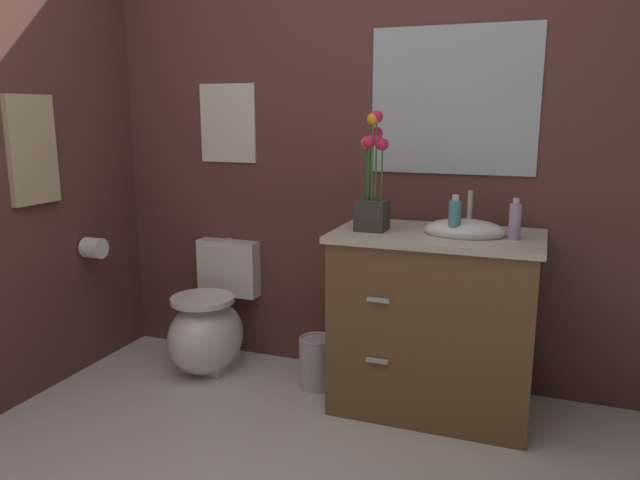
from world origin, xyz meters
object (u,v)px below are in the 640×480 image
Objects in this scene: vanity_cabinet at (435,320)px; wall_mirror at (453,101)px; toilet at (210,326)px; flower_vase at (373,188)px; lotion_bottle at (515,221)px; toilet_paper_roll at (94,248)px; soap_bottle at (455,218)px; wall_poster at (228,123)px; trash_bin at (317,362)px; hanging_towel at (32,150)px.

vanity_cabinet is 1.30× the size of wall_mirror.
toilet is 1.26× the size of flower_vase.
lotion_bottle reaches higher than toilet_paper_roll.
soap_bottle is (0.08, -0.08, 0.50)m from vanity_cabinet.
wall_poster reaches higher than soap_bottle.
flower_vase reaches higher than vanity_cabinet.
trash_bin is at bearing 8.14° from toilet_paper_roll.
toilet is at bearing 178.77° from vanity_cabinet.
toilet is 1.27m from hanging_towel.
soap_bottle is at bearing -7.14° from trash_bin.
toilet is at bearing 178.05° from trash_bin.
toilet_paper_roll is at bearing 79.59° from hanging_towel.
hanging_towel is at bearing -164.72° from flower_vase.
flower_vase is at bearing -8.71° from trash_bin.
vanity_cabinet is 1.90× the size of flower_vase.
lotion_bottle is at bearing -2.02° from toilet.
toilet is 1.25m from vanity_cabinet.
soap_bottle reaches higher than toilet_paper_roll.
vanity_cabinet is at bearing -89.47° from wall_mirror.
vanity_cabinet is 5.51× the size of soap_bottle.
wall_poster is at bearing 160.25° from flower_vase.
soap_bottle is at bearing 2.71° from toilet_paper_roll.
toilet is 0.86× the size of wall_mirror.
toilet is 6.27× the size of toilet_paper_roll.
lotion_bottle is (1.56, -0.06, 0.70)m from toilet.
lotion_bottle is 0.66× the size of trash_bin.
flower_vase is 2.90× the size of soap_bottle.
vanity_cabinet is 5.79× the size of lotion_bottle.
wall_mirror reaches higher than flower_vase.
toilet is 0.75m from toilet_paper_roll.
toilet is 1.24m from flower_vase.
hanging_towel is at bearing -159.61° from trash_bin.
wall_poster is (-0.64, 0.29, 1.20)m from trash_bin.
wall_mirror is 7.27× the size of toilet_paper_roll.
trash_bin is at bearing -24.42° from wall_poster.
flower_vase is 0.40m from soap_bottle.
trash_bin is 0.52× the size of hanging_towel.
vanity_cabinet is at bearing 175.02° from lotion_bottle.
soap_bottle is 1.92m from toilet_paper_roll.
wall_poster is 1.00m from hanging_towel.
wall_poster is at bearing 164.11° from soap_bottle.
hanging_towel reaches higher than flower_vase.
wall_poster is at bearing 155.58° from trash_bin.
toilet is 2.54× the size of trash_bin.
wall_mirror reaches higher than trash_bin.
lotion_bottle is at bearing -44.07° from wall_mirror.
soap_bottle is at bearing -4.64° from toilet.
vanity_cabinet is 9.44× the size of toilet_paper_roll.
wall_mirror is at bearing 14.35° from toilet_paper_roll.
vanity_cabinet is 0.69m from flower_vase.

